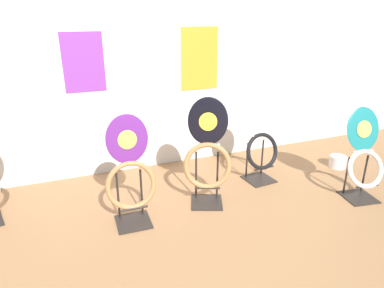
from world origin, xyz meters
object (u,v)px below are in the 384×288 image
Objects in this scene: toilet_seat_display_white_plain at (261,145)px; toilet_seat_display_purple_note at (130,177)px; toilet_seat_display_teal_sax at (364,157)px; paint_can at (338,161)px; toilet_seat_display_jazz_black at (208,156)px.

toilet_seat_display_white_plain is 1.42m from toilet_seat_display_purple_note.
toilet_seat_display_white_plain reaches higher than toilet_seat_display_teal_sax.
paint_can is at bearing 6.00° from toilet_seat_display_purple_note.
toilet_seat_display_jazz_black reaches higher than toilet_seat_display_white_plain.
toilet_seat_display_teal_sax reaches higher than paint_can.
toilet_seat_display_jazz_black reaches higher than toilet_seat_display_teal_sax.
toilet_seat_display_white_plain is at bearing 176.92° from paint_can.
toilet_seat_display_jazz_black is at bearing -173.85° from paint_can.
toilet_seat_display_jazz_black reaches higher than toilet_seat_display_purple_note.
toilet_seat_display_white_plain is at bearing 12.35° from toilet_seat_display_purple_note.
toilet_seat_display_teal_sax is 0.94m from toilet_seat_display_white_plain.
toilet_seat_display_white_plain is 0.74m from toilet_seat_display_jazz_black.
toilet_seat_display_teal_sax is 2.10m from toilet_seat_display_purple_note.
toilet_seat_display_jazz_black reaches higher than paint_can.
toilet_seat_display_jazz_black is (-0.69, -0.24, 0.09)m from toilet_seat_display_white_plain.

